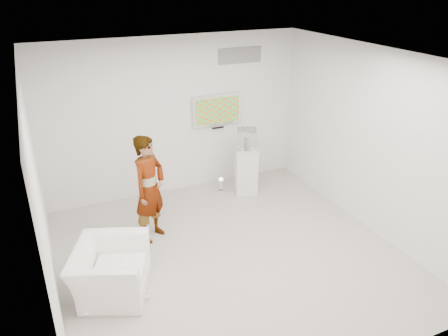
# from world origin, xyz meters

# --- Properties ---
(room) EXTENTS (5.01, 5.01, 3.00)m
(room) POSITION_xyz_m (0.00, 0.00, 1.50)
(room) COLOR #B5ADA6
(room) RESTS_ON ground
(tv) EXTENTS (1.00, 0.08, 0.60)m
(tv) POSITION_xyz_m (0.85, 2.45, 1.55)
(tv) COLOR silver
(tv) RESTS_ON room
(logo_decal) EXTENTS (0.90, 0.02, 0.30)m
(logo_decal) POSITION_xyz_m (1.35, 2.49, 2.55)
(logo_decal) COLOR slate
(logo_decal) RESTS_ON room
(person) EXTENTS (0.77, 0.73, 1.77)m
(person) POSITION_xyz_m (-0.94, 0.98, 0.89)
(person) COLOR white
(person) RESTS_ON room
(armchair) EXTENTS (1.27, 1.35, 0.69)m
(armchair) POSITION_xyz_m (-1.81, -0.11, 0.35)
(armchair) COLOR white
(armchair) RESTS_ON room
(pedestal) EXTENTS (0.58, 0.58, 0.94)m
(pedestal) POSITION_xyz_m (1.18, 1.80, 0.47)
(pedestal) COLOR silver
(pedestal) RESTS_ON room
(floor_uplight) EXTENTS (0.22, 0.22, 0.29)m
(floor_uplight) POSITION_xyz_m (0.74, 2.00, 0.15)
(floor_uplight) COLOR white
(floor_uplight) RESTS_ON room
(vitrine) EXTENTS (0.49, 0.49, 0.36)m
(vitrine) POSITION_xyz_m (1.18, 1.80, 1.12)
(vitrine) COLOR silver
(vitrine) RESTS_ON pedestal
(console) EXTENTS (0.06, 0.17, 0.22)m
(console) POSITION_xyz_m (1.18, 1.80, 1.05)
(console) COLOR silver
(console) RESTS_ON pedestal
(wii_remote) EXTENTS (0.13, 0.10, 0.03)m
(wii_remote) POSITION_xyz_m (-0.84, 1.25, 1.59)
(wii_remote) COLOR silver
(wii_remote) RESTS_ON person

